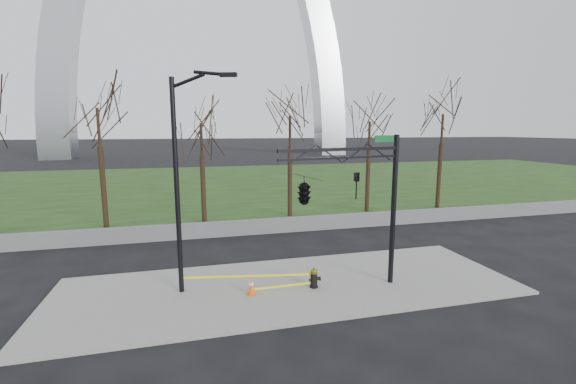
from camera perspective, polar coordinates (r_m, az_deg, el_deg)
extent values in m
plane|color=black|center=(15.53, 0.35, -14.12)|extent=(500.00, 500.00, 0.00)
cube|color=gray|center=(15.51, 0.35, -13.95)|extent=(18.00, 6.00, 0.10)
cube|color=#1F3613|center=(44.34, -9.65, 1.28)|extent=(120.00, 40.00, 0.06)
cube|color=#59595B|center=(22.80, -4.83, -5.22)|extent=(60.00, 0.30, 0.90)
cylinder|color=black|center=(15.31, 3.90, -13.97)|extent=(0.33, 0.33, 0.06)
cylinder|color=black|center=(15.21, 3.91, -13.06)|extent=(0.25, 0.25, 0.58)
cylinder|color=black|center=(15.24, 4.66, -12.82)|extent=(0.20, 0.16, 0.16)
cylinder|color=black|center=(15.16, 3.36, -13.05)|extent=(0.10, 0.10, 0.10)
cylinder|color=brown|center=(15.09, 3.92, -11.98)|extent=(0.29, 0.29, 0.06)
ellipsoid|color=brown|center=(15.07, 3.92, -11.77)|extent=(0.27, 0.27, 0.20)
cylinder|color=brown|center=(15.03, 3.93, -11.36)|extent=(0.06, 0.06, 0.08)
cube|color=#FB540D|center=(14.74, -5.51, -15.01)|extent=(0.36, 0.36, 0.03)
cone|color=#FB540D|center=(14.62, -5.53, -13.94)|extent=(0.24, 0.24, 0.56)
cylinder|color=white|center=(14.58, -5.54, -13.57)|extent=(0.18, 0.18, 0.09)
cylinder|color=black|center=(14.40, -16.34, 0.24)|extent=(0.18, 0.18, 8.00)
cylinder|color=black|center=(14.15, -14.91, 15.80)|extent=(1.24, 0.50, 0.56)
cylinder|color=black|center=(13.95, -11.48, 17.06)|extent=(1.18, 0.48, 0.22)
cube|color=black|center=(13.80, -8.95, 17.00)|extent=(0.64, 0.39, 0.14)
cylinder|color=black|center=(15.46, 15.53, -2.88)|extent=(0.20, 0.20, 6.00)
cube|color=black|center=(13.59, 8.06, 6.37)|extent=(4.92, 1.14, 0.12)
cube|color=black|center=(13.61, 8.03, 5.11)|extent=(4.91, 1.10, 0.08)
cube|color=#0C5926|center=(14.73, 14.26, 7.77)|extent=(0.89, 0.22, 0.25)
imported|color=black|center=(14.13, 10.28, 0.92)|extent=(0.20, 0.23, 1.00)
imported|color=black|center=(12.95, 2.43, 0.30)|extent=(1.03, 2.54, 1.00)
cube|color=#FFF80D|center=(14.99, -5.97, -12.44)|extent=(4.99, 0.91, 0.08)
cube|color=#FFF80D|center=(14.91, -0.71, -13.93)|extent=(2.47, 0.05, 0.08)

